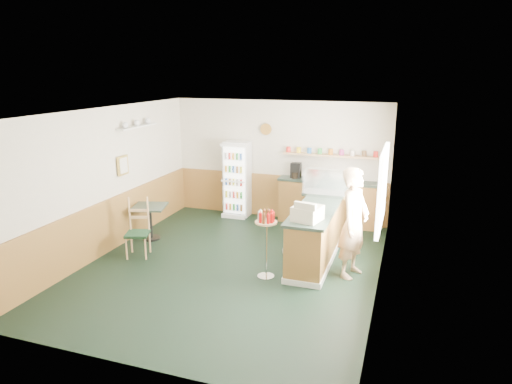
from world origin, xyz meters
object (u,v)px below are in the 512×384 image
at_px(cash_register, 307,213).
at_px(drinks_fridge, 237,179).
at_px(shopkeeper, 354,223).
at_px(condiment_stand, 266,233).
at_px(cafe_table, 150,216).
at_px(cafe_chair, 140,226).
at_px(display_case, 326,183).

bearing_deg(cash_register, drinks_fridge, 143.26).
distance_m(shopkeeper, condiment_stand, 1.45).
bearing_deg(cash_register, cafe_table, -178.78).
xyz_separation_m(condiment_stand, cafe_chair, (-2.51, 0.18, -0.22)).
bearing_deg(drinks_fridge, cafe_table, -118.70).
bearing_deg(shopkeeper, cash_register, 134.62).
relative_size(display_case, cash_register, 1.98).
relative_size(cash_register, cafe_chair, 0.40).
relative_size(display_case, cafe_table, 1.08).
xyz_separation_m(cash_register, cafe_table, (-3.40, 0.77, -0.63)).
bearing_deg(drinks_fridge, cafe_chair, -107.07).
height_order(shopkeeper, cafe_chair, shopkeeper).
distance_m(condiment_stand, cafe_chair, 2.52).
height_order(display_case, cafe_chair, display_case).
distance_m(cash_register, cafe_chair, 3.20).
xyz_separation_m(drinks_fridge, cash_register, (2.29, -2.79, 0.25)).
height_order(drinks_fridge, condiment_stand, drinks_fridge).
height_order(condiment_stand, cafe_chair, condiment_stand).
distance_m(cash_register, cafe_table, 3.54).
relative_size(display_case, condiment_stand, 0.75).
bearing_deg(condiment_stand, cash_register, 15.49).
bearing_deg(cash_register, cafe_chair, -166.15).
xyz_separation_m(drinks_fridge, cafe_table, (-1.11, -2.03, -0.38)).
relative_size(cash_register, cafe_table, 0.54).
relative_size(shopkeeper, cafe_table, 2.34).
xyz_separation_m(drinks_fridge, cafe_chair, (-0.86, -2.79, -0.31)).
distance_m(display_case, cafe_chair, 3.61).
bearing_deg(drinks_fridge, display_case, -27.03).
bearing_deg(cafe_chair, display_case, 8.69).
bearing_deg(cafe_chair, cash_register, -18.66).
bearing_deg(cafe_table, condiment_stand, -18.87).
relative_size(cash_register, condiment_stand, 0.38).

